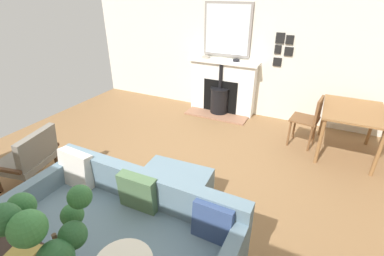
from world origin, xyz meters
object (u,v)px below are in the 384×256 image
at_px(mantel_bowl_far, 236,60).
at_px(mantel_bowl_near, 206,57).
at_px(sofa, 126,229).
at_px(dining_chair_near_fireplace, 310,117).
at_px(dining_table, 353,116).
at_px(fireplace, 222,90).
at_px(armchair_accent, 29,156).
at_px(ottoman, 173,187).
at_px(potted_plant, 49,238).

bearing_deg(mantel_bowl_far, mantel_bowl_near, -90.00).
height_order(sofa, dining_chair_near_fireplace, dining_chair_near_fireplace).
xyz_separation_m(sofa, dining_table, (-2.93, 1.83, 0.29)).
bearing_deg(dining_chair_near_fireplace, mantel_bowl_near, -109.29).
relative_size(fireplace, armchair_accent, 1.77).
relative_size(ottoman, dining_table, 0.80).
height_order(mantel_bowl_near, sofa, mantel_bowl_near).
bearing_deg(mantel_bowl_near, armchair_accent, -15.73).
height_order(ottoman, potted_plant, potted_plant).
xyz_separation_m(mantel_bowl_far, ottoman, (2.85, 0.22, -0.84)).
xyz_separation_m(mantel_bowl_near, ottoman, (2.85, 0.85, -0.84)).
bearing_deg(fireplace, armchair_accent, -21.88).
bearing_deg(fireplace, mantel_bowl_far, 99.24).
distance_m(fireplace, sofa, 3.65).
relative_size(mantel_bowl_near, dining_chair_near_fireplace, 0.20).
relative_size(ottoman, potted_plant, 1.21).
distance_m(armchair_accent, dining_table, 4.43).
relative_size(mantel_bowl_near, mantel_bowl_far, 1.32).
distance_m(dining_table, dining_chair_near_fireplace, 0.56).
height_order(sofa, dining_table, sofa).
bearing_deg(ottoman, potted_plant, 8.67).
bearing_deg(dining_table, sofa, -31.93).
height_order(fireplace, dining_table, fireplace).
distance_m(ottoman, dining_chair_near_fireplace, 2.47).
xyz_separation_m(mantel_bowl_near, armchair_accent, (3.32, -0.93, -0.66)).
distance_m(sofa, dining_table, 3.47).
distance_m(sofa, armchair_accent, 1.79).
relative_size(fireplace, mantel_bowl_near, 8.29).
relative_size(armchair_accent, potted_plant, 1.14).
height_order(fireplace, sofa, fireplace).
distance_m(sofa, potted_plant, 1.19).
bearing_deg(potted_plant, ottoman, -171.33).
height_order(sofa, ottoman, sofa).
xyz_separation_m(fireplace, potted_plant, (4.41, 0.71, 0.73)).
distance_m(armchair_accent, dining_chair_near_fireplace, 3.99).
height_order(mantel_bowl_far, potted_plant, potted_plant).
bearing_deg(dining_table, armchair_accent, -54.15).
height_order(ottoman, dining_chair_near_fireplace, dining_chair_near_fireplace).
distance_m(mantel_bowl_near, mantel_bowl_far, 0.62).
xyz_separation_m(ottoman, dining_chair_near_fireplace, (-2.11, 1.26, 0.26)).
bearing_deg(mantel_bowl_far, ottoman, 4.44).
bearing_deg(ottoman, mantel_bowl_far, -175.56).
height_order(mantel_bowl_far, sofa, mantel_bowl_far).
height_order(fireplace, armchair_accent, fireplace).
height_order(mantel_bowl_near, dining_table, mantel_bowl_near).
bearing_deg(sofa, mantel_bowl_far, -176.88).
xyz_separation_m(armchair_accent, dining_chair_near_fireplace, (-2.58, 3.04, 0.08)).
xyz_separation_m(fireplace, armchair_accent, (3.28, -1.32, -0.05)).
height_order(mantel_bowl_far, ottoman, mantel_bowl_far).
distance_m(fireplace, potted_plant, 4.53).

